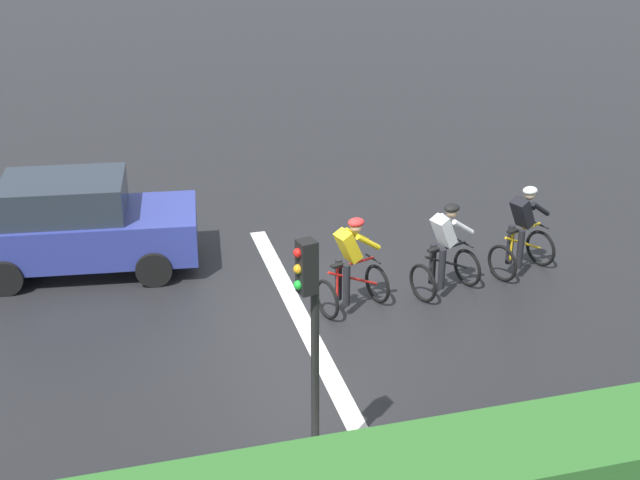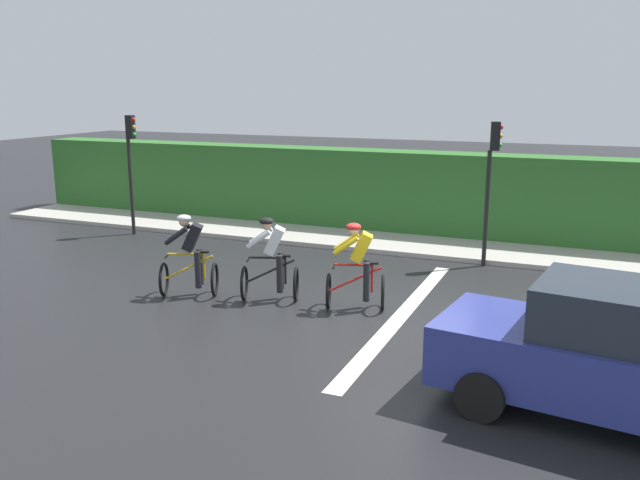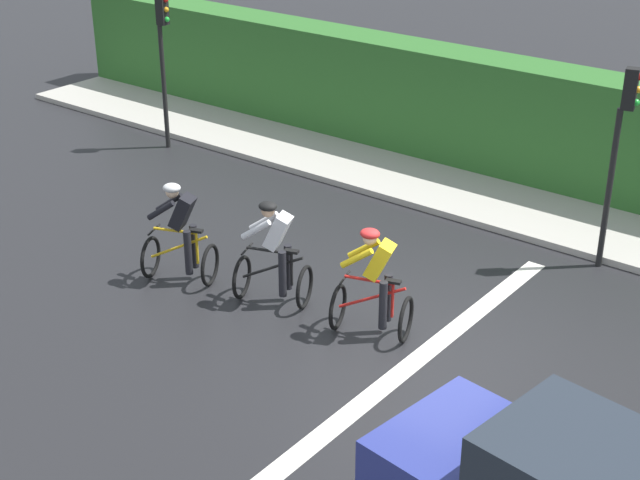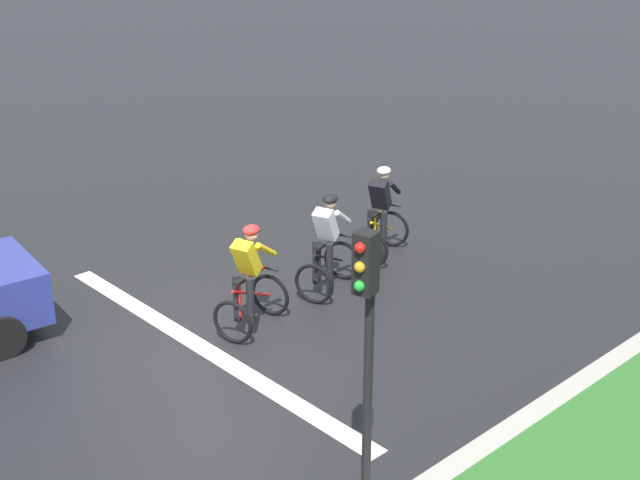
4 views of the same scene
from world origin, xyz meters
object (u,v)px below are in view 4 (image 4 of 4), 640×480
(cyclist_mid, at_px, (249,282))
(traffic_light_near_crossing, at_px, (366,334))
(cyclist_lead, at_px, (381,215))
(cyclist_second, at_px, (327,247))

(cyclist_mid, height_order, traffic_light_near_crossing, traffic_light_near_crossing)
(cyclist_lead, relative_size, cyclist_second, 1.00)
(cyclist_lead, bearing_deg, traffic_light_near_crossing, -48.12)
(cyclist_second, height_order, cyclist_mid, same)
(cyclist_lead, xyz_separation_m, cyclist_mid, (0.51, -3.35, 0.00))
(cyclist_second, xyz_separation_m, cyclist_mid, (0.14, -1.73, 0.00))
(traffic_light_near_crossing, bearing_deg, cyclist_mid, 156.70)
(cyclist_second, bearing_deg, cyclist_mid, -85.21)
(cyclist_mid, distance_m, traffic_light_near_crossing, 4.66)
(cyclist_lead, relative_size, traffic_light_near_crossing, 0.50)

